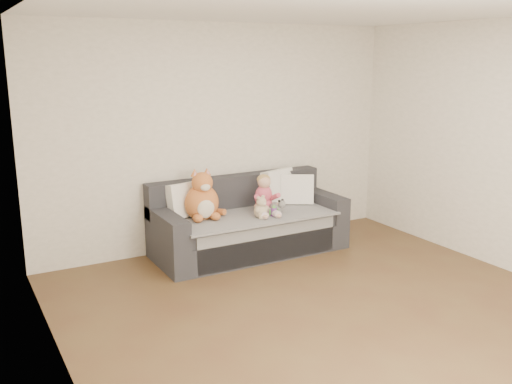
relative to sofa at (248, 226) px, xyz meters
The scene contains 10 objects.
room_shell 1.92m from the sofa, 94.35° to the right, with size 5.00×5.00×5.00m.
sofa is the anchor object (origin of this frame).
cushion_left 0.80m from the sofa, 165.04° to the left, with size 0.45×0.28×0.39m.
cushion_right_back 0.67m from the sofa, 19.93° to the left, with size 0.49×0.33×0.43m.
cushion_right_front 0.78m from the sofa, ahead, with size 0.43×0.35×0.37m.
toddler 0.40m from the sofa, 33.66° to the right, with size 0.31×0.46×0.45m.
plush_cat 0.67m from the sofa, behind, with size 0.47×0.39×0.59m.
teddy_bear 0.38m from the sofa, 85.57° to the right, with size 0.20×0.16×0.25m.
plush_cow 0.41m from the sofa, 40.64° to the right, with size 0.15×0.22×0.18m.
sippy_cup 0.41m from the sofa, 59.19° to the right, with size 0.12×0.07×0.13m.
Camera 1 is at (-2.86, -3.51, 2.22)m, focal length 40.00 mm.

